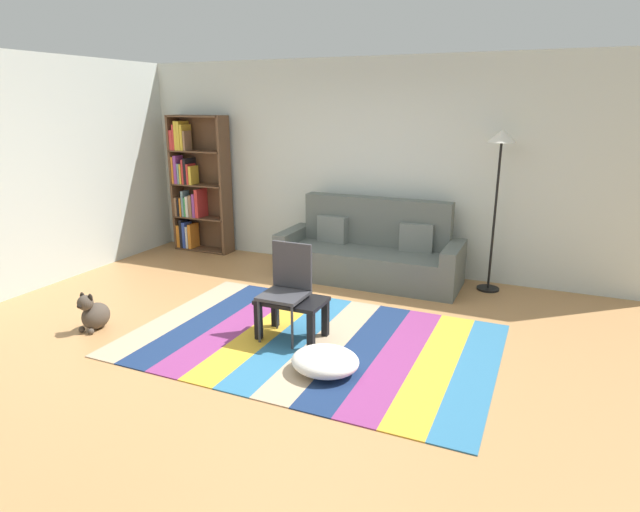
# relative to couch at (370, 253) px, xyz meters

# --- Properties ---
(ground_plane) EXTENTS (14.00, 14.00, 0.00)m
(ground_plane) POSITION_rel_couch_xyz_m (-0.15, -2.02, -0.34)
(ground_plane) COLOR #B27F4C
(back_wall) EXTENTS (6.80, 0.10, 2.70)m
(back_wall) POSITION_rel_couch_xyz_m (-0.15, 0.53, 1.01)
(back_wall) COLOR silver
(back_wall) RESTS_ON ground_plane
(left_wall) EXTENTS (0.10, 5.50, 2.70)m
(left_wall) POSITION_rel_couch_xyz_m (-3.55, -1.27, 1.01)
(left_wall) COLOR silver
(left_wall) RESTS_ON ground_plane
(rug) EXTENTS (3.35, 2.20, 0.01)m
(rug) POSITION_rel_couch_xyz_m (0.09, -1.96, -0.33)
(rug) COLOR tan
(rug) RESTS_ON ground_plane
(couch) EXTENTS (2.26, 0.80, 1.00)m
(couch) POSITION_rel_couch_xyz_m (0.00, 0.00, 0.00)
(couch) COLOR #59605B
(couch) RESTS_ON ground_plane
(bookshelf) EXTENTS (0.90, 0.28, 1.98)m
(bookshelf) POSITION_rel_couch_xyz_m (-2.84, 0.28, 0.62)
(bookshelf) COLOR brown
(bookshelf) RESTS_ON ground_plane
(coffee_table) EXTENTS (0.62, 0.40, 0.39)m
(coffee_table) POSITION_rel_couch_xyz_m (-0.10, -1.97, -0.03)
(coffee_table) COLOR black
(coffee_table) RESTS_ON rug
(pouf) EXTENTS (0.57, 0.52, 0.19)m
(pouf) POSITION_rel_couch_xyz_m (0.45, -2.46, -0.23)
(pouf) COLOR white
(pouf) RESTS_ON rug
(dog) EXTENTS (0.22, 0.35, 0.40)m
(dog) POSITION_rel_couch_xyz_m (-1.97, -2.57, -0.18)
(dog) COLOR #473D33
(dog) RESTS_ON ground_plane
(standing_lamp) EXTENTS (0.32, 0.32, 1.87)m
(standing_lamp) POSITION_rel_couch_xyz_m (1.43, 0.19, 1.22)
(standing_lamp) COLOR black
(standing_lamp) RESTS_ON ground_plane
(tv_remote) EXTENTS (0.07, 0.16, 0.02)m
(tv_remote) POSITION_rel_couch_xyz_m (-0.13, -1.91, 0.07)
(tv_remote) COLOR black
(tv_remote) RESTS_ON coffee_table
(folding_chair) EXTENTS (0.40, 0.40, 0.90)m
(folding_chair) POSITION_rel_couch_xyz_m (-0.15, -1.94, 0.20)
(folding_chair) COLOR #38383D
(folding_chair) RESTS_ON ground_plane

